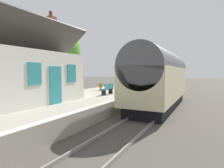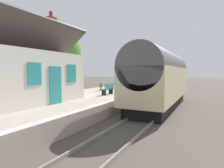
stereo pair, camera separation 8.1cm
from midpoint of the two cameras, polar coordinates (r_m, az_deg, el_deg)
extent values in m
plane|color=#4C473F|center=(13.21, 8.66, -8.04)|extent=(160.00, 160.00, 0.00)
cube|color=#A39B8C|center=(14.96, -6.78, -4.94)|extent=(32.00, 6.37, 0.88)
cube|color=beige|center=(13.47, 3.92, -3.94)|extent=(32.00, 0.36, 0.02)
cube|color=gray|center=(12.80, 15.64, -8.19)|extent=(52.00, 0.08, 0.14)
cube|color=gray|center=(13.14, 9.42, -7.79)|extent=(52.00, 0.08, 0.14)
cube|color=black|center=(14.86, 14.48, -5.43)|extent=(9.51, 2.29, 0.70)
cube|color=beige|center=(14.70, 14.58, 0.35)|extent=(10.34, 2.70, 2.30)
cylinder|color=#515154|center=(14.68, 14.65, 4.83)|extent=(10.34, 2.65, 2.65)
cube|color=black|center=(15.04, 9.51, 1.58)|extent=(8.79, 0.03, 0.80)
cylinder|color=black|center=(17.87, 16.64, -3.95)|extent=(0.70, 2.16, 0.70)
cylinder|color=black|center=(11.90, 11.22, -7.65)|extent=(0.70, 2.16, 0.70)
cube|color=black|center=(19.79, 17.82, 2.27)|extent=(0.04, 2.16, 0.90)
cylinder|color=#F2EDCC|center=(19.85, 17.78, -0.55)|extent=(0.06, 0.24, 0.24)
cube|color=red|center=(19.93, 17.77, -1.84)|extent=(0.16, 2.56, 0.24)
cube|color=silver|center=(12.21, -24.35, 1.80)|extent=(5.97, 3.98, 2.92)
cube|color=#47423D|center=(11.60, -21.50, 12.96)|extent=(6.47, 2.25, 1.82)
cube|color=#47423D|center=(13.14, -27.39, 11.68)|extent=(6.47, 2.25, 1.82)
cylinder|color=#47423D|center=(12.50, -24.73, 15.90)|extent=(6.47, 0.16, 0.16)
cube|color=brown|center=(13.81, -17.72, 13.57)|extent=(0.56, 0.56, 2.58)
cylinder|color=brown|center=(14.15, -17.84, 19.43)|extent=(0.24, 0.24, 0.36)
cube|color=teal|center=(10.93, -16.52, -0.35)|extent=(0.90, 0.06, 2.10)
cube|color=teal|center=(9.94, -22.15, 2.90)|extent=(0.80, 0.05, 1.10)
cube|color=teal|center=(11.97, -11.96, 3.17)|extent=(0.80, 0.05, 1.10)
cube|color=#26727F|center=(14.86, -1.25, -1.51)|extent=(1.41, 0.43, 0.06)
cube|color=#26727F|center=(14.76, -0.64, -0.65)|extent=(1.40, 0.13, 0.40)
cube|color=black|center=(14.40, -2.34, -2.59)|extent=(0.07, 0.36, 0.44)
cube|color=black|center=(15.37, -0.22, -2.19)|extent=(0.07, 0.36, 0.44)
cube|color=#26727F|center=(17.69, 3.21, -0.69)|extent=(1.40, 0.41, 0.06)
cube|color=#26727F|center=(17.60, 3.75, 0.04)|extent=(1.40, 0.12, 0.40)
cube|color=black|center=(17.20, 2.47, -1.58)|extent=(0.06, 0.36, 0.44)
cube|color=black|center=(18.22, 3.90, -1.29)|extent=(0.06, 0.36, 0.44)
cube|color=#9E5138|center=(23.86, 2.83, -0.19)|extent=(0.94, 0.32, 0.38)
ellipsoid|color=#4C8C2D|center=(23.84, 2.83, 0.54)|extent=(0.85, 0.29, 0.29)
cone|color=#9E5138|center=(18.24, -3.24, -1.43)|extent=(0.35, 0.35, 0.35)
cylinder|color=#9E5138|center=(18.26, -3.24, -1.88)|extent=(0.19, 0.19, 0.06)
ellipsoid|color=olive|center=(18.22, -3.24, -0.43)|extent=(0.41, 0.41, 0.49)
cone|color=black|center=(17.98, 8.01, -1.48)|extent=(0.51, 0.51, 0.38)
cylinder|color=black|center=(18.00, 8.01, -1.98)|extent=(0.28, 0.28, 0.06)
ellipsoid|color=#2D7233|center=(17.95, 8.02, -0.16)|extent=(0.64, 0.64, 0.60)
cylinder|color=black|center=(21.31, 11.49, 3.29)|extent=(0.10, 0.10, 3.36)
cylinder|color=black|center=(21.36, 11.55, 7.39)|extent=(0.05, 0.50, 0.05)
cube|color=beige|center=(21.38, 11.56, 8.16)|extent=(0.24, 0.24, 0.32)
cone|color=black|center=(21.40, 11.56, 8.75)|extent=(0.32, 0.32, 0.14)
cylinder|color=black|center=(19.09, 8.65, -0.10)|extent=(0.06, 0.06, 1.10)
cylinder|color=black|center=(19.66, 9.20, 0.00)|extent=(0.06, 0.06, 1.10)
cube|color=maroon|center=(19.34, 8.95, 2.23)|extent=(0.90, 0.06, 0.44)
cube|color=black|center=(19.34, 8.95, 2.23)|extent=(0.96, 0.03, 0.50)
cylinder|color=#4C3828|center=(25.36, -14.52, 1.62)|extent=(0.25, 0.25, 3.64)
ellipsoid|color=#4C8C2D|center=(25.51, -14.65, 9.96)|extent=(5.06, 4.65, 5.39)
camera|label=1|loc=(0.04, -89.81, 0.01)|focal=30.21mm
camera|label=2|loc=(0.04, 90.19, -0.01)|focal=30.21mm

